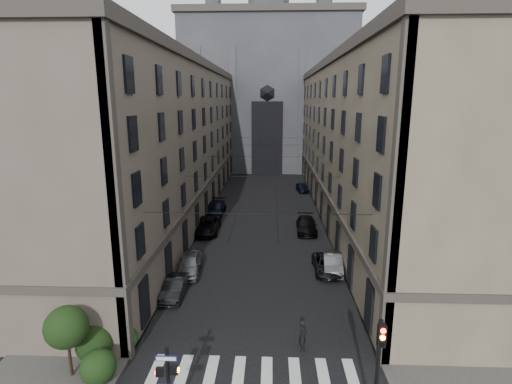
# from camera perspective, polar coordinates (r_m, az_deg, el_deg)

# --- Properties ---
(sidewalk_left) EXTENTS (7.00, 80.00, 0.15)m
(sidewalk_left) POSITION_cam_1_polar(r_m,az_deg,el_deg) (52.63, -10.36, -2.83)
(sidewalk_left) COLOR #383533
(sidewalk_left) RESTS_ON ground
(sidewalk_right) EXTENTS (7.00, 80.00, 0.15)m
(sidewalk_right) POSITION_cam_1_polar(r_m,az_deg,el_deg) (52.27, 12.76, -3.06)
(sidewalk_right) COLOR #383533
(sidewalk_right) RESTS_ON ground
(zebra_crossing) EXTENTS (11.00, 3.20, 0.01)m
(zebra_crossing) POSITION_cam_1_polar(r_m,az_deg,el_deg) (23.28, -0.49, -24.74)
(zebra_crossing) COLOR beige
(zebra_crossing) RESTS_ON ground
(building_left) EXTENTS (13.60, 60.60, 18.85)m
(building_left) POSITION_cam_1_polar(r_m,az_deg,el_deg) (51.66, -13.99, 7.18)
(building_left) COLOR #4F483D
(building_left) RESTS_ON ground
(building_right) EXTENTS (13.60, 60.60, 18.85)m
(building_right) POSITION_cam_1_polar(r_m,az_deg,el_deg) (51.18, 16.55, 6.98)
(building_right) COLOR brown
(building_right) RESTS_ON ground
(gothic_tower) EXTENTS (35.00, 23.00, 58.00)m
(gothic_tower) POSITION_cam_1_polar(r_m,az_deg,el_deg) (88.41, 1.73, 15.31)
(gothic_tower) COLOR #2D2D33
(gothic_tower) RESTS_ON ground
(pedestrian_signal_left) EXTENTS (1.02, 0.38, 4.00)m
(pedestrian_signal_left) POSITION_cam_1_polar(r_m,az_deg,el_deg) (19.58, -12.45, -24.89)
(pedestrian_signal_left) COLOR black
(pedestrian_signal_left) RESTS_ON ground
(traffic_light_right) EXTENTS (0.34, 0.50, 5.20)m
(traffic_light_right) POSITION_cam_1_polar(r_m,az_deg,el_deg) (19.41, 17.12, -22.06)
(traffic_light_right) COLOR black
(traffic_light_right) RESTS_ON ground
(shrub_cluster) EXTENTS (3.90, 4.40, 3.90)m
(shrub_cluster) POSITION_cam_1_polar(r_m,az_deg,el_deg) (24.21, -22.88, -19.08)
(shrub_cluster) COLOR black
(shrub_cluster) RESTS_ON sidewalk_left
(tram_wires) EXTENTS (14.00, 60.00, 0.43)m
(tram_wires) POSITION_cam_1_polar(r_m,az_deg,el_deg) (49.52, 1.19, 4.88)
(tram_wires) COLOR black
(tram_wires) RESTS_ON ground
(car_left_near) EXTENTS (2.23, 4.87, 1.62)m
(car_left_near) POSITION_cam_1_polar(r_m,az_deg,el_deg) (34.49, -9.49, -10.12)
(car_left_near) COLOR slate
(car_left_near) RESTS_ON ground
(car_left_midnear) EXTENTS (1.50, 4.21, 1.38)m
(car_left_midnear) POSITION_cam_1_polar(r_m,az_deg,el_deg) (31.00, -11.54, -13.22)
(car_left_midnear) COLOR black
(car_left_midnear) RESTS_ON ground
(car_left_midfar) EXTENTS (2.82, 5.95, 1.64)m
(car_left_midfar) POSITION_cam_1_polar(r_m,az_deg,el_deg) (44.24, -7.12, -4.77)
(car_left_midfar) COLOR black
(car_left_midfar) RESTS_ON ground
(car_left_far) EXTENTS (2.49, 5.75, 1.65)m
(car_left_far) POSITION_cam_1_polar(r_m,az_deg,el_deg) (50.91, -5.86, -2.35)
(car_left_far) COLOR black
(car_left_far) RESTS_ON ground
(car_right_near) EXTENTS (1.91, 4.55, 1.46)m
(car_right_near) POSITION_cam_1_polar(r_m,az_deg,el_deg) (35.01, 10.90, -9.96)
(car_right_near) COLOR slate
(car_right_near) RESTS_ON ground
(car_right_midnear) EXTENTS (2.24, 4.77, 1.32)m
(car_right_midnear) POSITION_cam_1_polar(r_m,az_deg,el_deg) (34.80, 10.09, -10.20)
(car_right_midnear) COLOR black
(car_right_midnear) RESTS_ON ground
(car_right_midfar) EXTENTS (2.31, 5.40, 1.55)m
(car_right_midfar) POSITION_cam_1_polar(r_m,az_deg,el_deg) (44.49, 7.22, -4.73)
(car_right_midfar) COLOR black
(car_right_midfar) RESTS_ON ground
(car_right_far) EXTENTS (2.09, 4.27, 1.40)m
(car_right_far) POSITION_cam_1_polar(r_m,az_deg,el_deg) (63.74, 6.63, 0.65)
(car_right_far) COLOR black
(car_right_far) RESTS_ON ground
(pedestrian) EXTENTS (0.57, 0.76, 1.89)m
(pedestrian) POSITION_cam_1_polar(r_m,az_deg,el_deg) (24.71, 6.75, -19.69)
(pedestrian) COLOR black
(pedestrian) RESTS_ON ground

